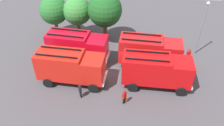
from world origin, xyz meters
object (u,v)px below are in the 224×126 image
object	(u,v)px
fire_truck_2	(77,46)
firefighter_1	(188,55)
fire_truck_0	(70,66)
fire_truck_1	(156,70)
firefighter_2	(97,41)
tree_2	(105,10)
firefighter_3	(80,90)
tree_0	(54,11)
lamppost	(202,25)
fire_truck_3	(150,50)
firefighter_0	(124,96)
tree_1	(77,11)
traffic_cone_0	(126,98)

from	to	relation	value
fire_truck_2	firefighter_1	distance (m)	13.33
fire_truck_0	fire_truck_1	world-z (taller)	same
fire_truck_1	firefighter_2	bearing A→B (deg)	138.67
firefighter_2	tree_2	distance (m)	4.06
firefighter_3	fire_truck_1	bearing A→B (deg)	169.73
fire_truck_2	tree_0	world-z (taller)	tree_0
lamppost	tree_2	bearing A→B (deg)	170.64
fire_truck_0	fire_truck_2	size ratio (longest dim) A/B	0.99
fire_truck_3	lamppost	bearing A→B (deg)	30.68
fire_truck_1	lamppost	xyz separation A→B (m)	(5.61, 6.47, 1.90)
fire_truck_3	tree_0	world-z (taller)	tree_0
fire_truck_3	tree_2	distance (m)	7.96
firefighter_3	firefighter_0	bearing A→B (deg)	146.27
firefighter_3	tree_1	distance (m)	12.26
firefighter_3	firefighter_1	bearing A→B (deg)	-177.77
fire_truck_0	fire_truck_1	distance (m)	8.89
tree_0	traffic_cone_0	size ratio (longest dim) A/B	9.81
firefighter_1	tree_2	size ratio (longest dim) A/B	0.27
fire_truck_2	tree_2	distance (m)	6.06
fire_truck_0	lamppost	bearing A→B (deg)	28.88
fire_truck_3	firefighter_3	distance (m)	9.21
fire_truck_0	firefighter_0	size ratio (longest dim) A/B	4.55
firefighter_0	firefighter_2	size ratio (longest dim) A/B	0.91
firefighter_2	firefighter_3	xyz separation A→B (m)	(-0.39, -9.20, -0.11)
fire_truck_0	tree_2	size ratio (longest dim) A/B	1.08
fire_truck_3	tree_1	distance (m)	11.26
fire_truck_3	firefighter_3	world-z (taller)	fire_truck_3
tree_1	tree_2	bearing A→B (deg)	-11.43
tree_2	firefighter_3	bearing A→B (deg)	-96.95
fire_truck_3	firefighter_1	xyz separation A→B (m)	(4.78, 1.07, -1.12)
firefighter_2	tree_2	xyz separation A→B (m)	(0.93, 1.64, 3.59)
firefighter_0	tree_2	xyz separation A→B (m)	(-3.10, 11.27, 3.70)
fire_truck_3	firefighter_2	xyz separation A→B (m)	(-6.62, 3.36, -1.15)
lamppost	fire_truck_2	bearing A→B (deg)	-168.98
fire_truck_2	tree_2	bearing A→B (deg)	65.84
firefighter_2	tree_1	bearing A→B (deg)	128.24
tree_0	traffic_cone_0	bearing A→B (deg)	-48.56
firefighter_1	tree_2	distance (m)	11.74
firefighter_3	lamppost	world-z (taller)	lamppost
firefighter_2	tree_2	bearing A→B (deg)	48.64
firefighter_1	tree_0	world-z (taller)	tree_0
tree_0	tree_1	distance (m)	3.18
firefighter_1	firefighter_2	distance (m)	11.63
fire_truck_1	firefighter_2	world-z (taller)	fire_truck_1
tree_2	lamppost	bearing A→B (deg)	-9.36
fire_truck_1	traffic_cone_0	distance (m)	4.28
fire_truck_1	tree_0	bearing A→B (deg)	147.59
fire_truck_3	firefighter_3	xyz separation A→B (m)	(-7.01, -5.84, -1.26)
traffic_cone_0	firefighter_2	bearing A→B (deg)	114.36
firefighter_0	firefighter_3	xyz separation A→B (m)	(-4.42, 0.43, -0.00)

